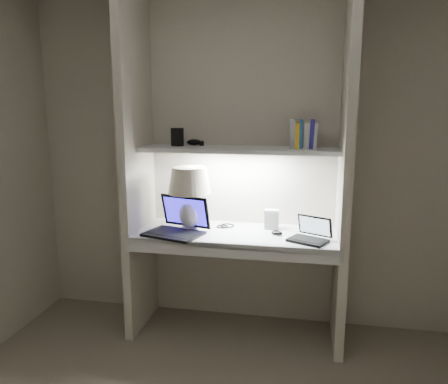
% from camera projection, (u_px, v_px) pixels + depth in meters
% --- Properties ---
extents(back_wall, '(3.20, 0.01, 2.50)m').
position_uv_depth(back_wall, '(242.00, 161.00, 3.29)').
color(back_wall, beige).
rests_on(back_wall, floor).
extents(alcove_panel_left, '(0.06, 0.55, 2.50)m').
position_uv_depth(alcove_panel_left, '(137.00, 163.00, 3.16)').
color(alcove_panel_left, beige).
rests_on(alcove_panel_left, floor).
extents(alcove_panel_right, '(0.06, 0.55, 2.50)m').
position_uv_depth(alcove_panel_right, '(345.00, 168.00, 2.89)').
color(alcove_panel_right, beige).
rests_on(alcove_panel_right, floor).
extents(desk, '(1.40, 0.55, 0.04)m').
position_uv_depth(desk, '(236.00, 235.00, 3.12)').
color(desk, white).
rests_on(desk, alcove_panel_left).
extents(desk_apron, '(1.46, 0.03, 0.10)m').
position_uv_depth(desk_apron, '(230.00, 250.00, 2.87)').
color(desk_apron, silver).
rests_on(desk_apron, desk).
extents(shelf, '(1.40, 0.36, 0.03)m').
position_uv_depth(shelf, '(239.00, 150.00, 3.09)').
color(shelf, silver).
rests_on(shelf, back_wall).
extents(strip_light, '(0.60, 0.04, 0.02)m').
position_uv_depth(strip_light, '(239.00, 153.00, 3.10)').
color(strip_light, white).
rests_on(strip_light, shelf).
extents(table_lamp, '(0.31, 0.31, 0.46)m').
position_uv_depth(table_lamp, '(189.00, 188.00, 3.12)').
color(table_lamp, white).
rests_on(table_lamp, desk).
extents(laptop_main, '(0.46, 0.42, 0.26)m').
position_uv_depth(laptop_main, '(178.00, 225.00, 3.08)').
color(laptop_main, black).
rests_on(laptop_main, desk).
extents(laptop_netbook, '(0.31, 0.30, 0.16)m').
position_uv_depth(laptop_netbook, '(310.00, 235.00, 2.91)').
color(laptop_netbook, black).
rests_on(laptop_netbook, desk).
extents(speaker, '(0.10, 0.07, 0.14)m').
position_uv_depth(speaker, '(272.00, 219.00, 3.18)').
color(speaker, silver).
rests_on(speaker, desk).
extents(mouse, '(0.10, 0.08, 0.03)m').
position_uv_depth(mouse, '(277.00, 233.00, 3.04)').
color(mouse, black).
rests_on(mouse, desk).
extents(cable_coil, '(0.11, 0.11, 0.01)m').
position_uv_depth(cable_coil, '(227.00, 226.00, 3.26)').
color(cable_coil, black).
rests_on(cable_coil, desk).
extents(sticky_note, '(0.08, 0.08, 0.00)m').
position_uv_depth(sticky_note, '(183.00, 231.00, 3.13)').
color(sticky_note, yellow).
rests_on(sticky_note, desk).
extents(book_row, '(0.19, 0.13, 0.20)m').
position_uv_depth(book_row, '(303.00, 135.00, 3.02)').
color(book_row, silver).
rests_on(book_row, shelf).
extents(shelf_box, '(0.09, 0.08, 0.13)m').
position_uv_depth(shelf_box, '(177.00, 137.00, 3.19)').
color(shelf_box, black).
rests_on(shelf_box, shelf).
extents(shelf_gadget, '(0.12, 0.10, 0.05)m').
position_uv_depth(shelf_gadget, '(194.00, 142.00, 3.24)').
color(shelf_gadget, black).
rests_on(shelf_gadget, shelf).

